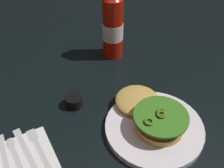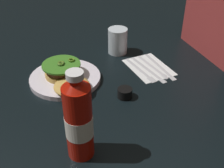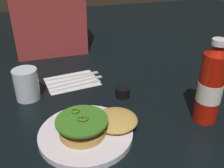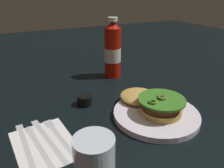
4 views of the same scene
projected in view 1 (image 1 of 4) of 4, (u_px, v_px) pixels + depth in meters
ground_plane at (116, 120)px, 0.71m from camera, size 3.00×3.00×0.00m
dinner_plate at (154, 128)px, 0.68m from camera, size 0.25×0.25×0.02m
burger_sandwich at (151, 113)px, 0.68m from camera, size 0.22×0.14×0.05m
ketchup_bottle at (113, 26)px, 0.86m from camera, size 0.07×0.07×0.24m
condiment_cup at (74, 101)px, 0.74m from camera, size 0.05×0.05×0.03m
napkin at (27, 166)px, 0.61m from camera, size 0.20×0.16×0.00m
fork_utensil at (41, 151)px, 0.63m from camera, size 0.19×0.05×0.00m
steak_knife at (28, 154)px, 0.63m from camera, size 0.21×0.05×0.00m
spoon_utensil at (16, 158)px, 0.62m from camera, size 0.19×0.05×0.00m
butter_knife at (6, 163)px, 0.61m from camera, size 0.21×0.03×0.00m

